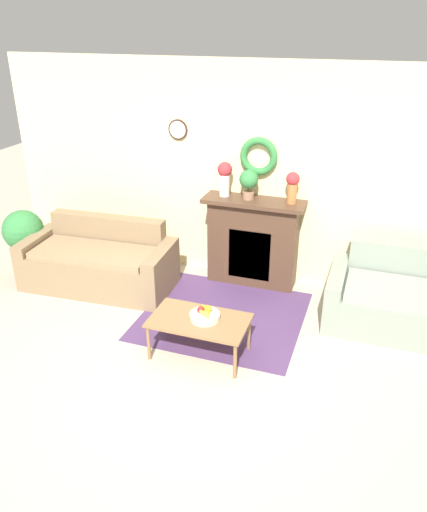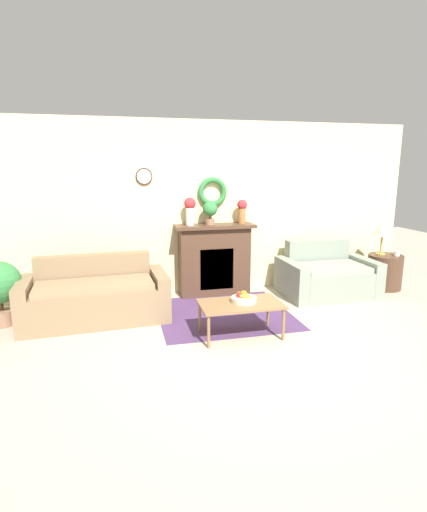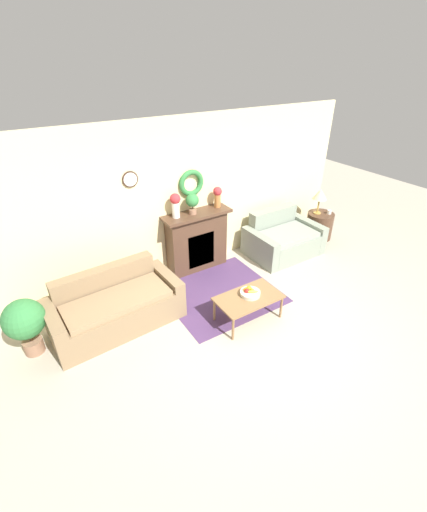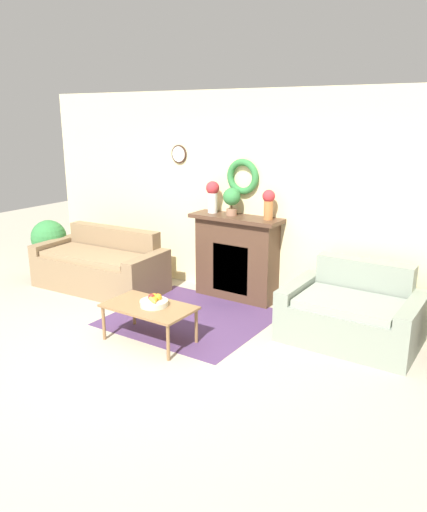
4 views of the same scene
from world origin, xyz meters
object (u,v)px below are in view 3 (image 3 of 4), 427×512
object	(u,v)px
fruit_bowl	(250,293)
table_lamp	(320,195)
couch_left	(116,307)
vase_on_mantel_left	(175,204)
side_table_by_loveseat	(319,226)
loveseat_right	(283,239)
mug	(329,212)
fireplace	(197,241)
coffee_table	(249,299)
potted_plant_on_mantel	(192,202)
vase_on_mantel_right	(217,195)
potted_plant_floor_by_couch	(25,321)

from	to	relation	value
fruit_bowl	table_lamp	distance (m)	3.16
couch_left	vase_on_mantel_left	distance (m)	1.91
fruit_bowl	side_table_by_loveseat	size ratio (longest dim) A/B	0.53
loveseat_right	mug	world-z (taller)	loveseat_right
vase_on_mantel_left	fireplace	bearing A→B (deg)	-0.82
loveseat_right	fruit_bowl	world-z (taller)	loveseat_right
coffee_table	vase_on_mantel_left	xyz separation A→B (m)	(-0.29, 1.69, 0.99)
table_lamp	coffee_table	bearing A→B (deg)	-154.48
loveseat_right	potted_plant_on_mantel	distance (m)	2.13
fireplace	fruit_bowl	distance (m)	1.65
fireplace	potted_plant_on_mantel	xyz separation A→B (m)	(-0.07, -0.01, 0.78)
loveseat_right	vase_on_mantel_right	distance (m)	1.71
coffee_table	vase_on_mantel_left	distance (m)	1.98
mug	fruit_bowl	bearing A→B (deg)	-158.66
vase_on_mantel_right	potted_plant_floor_by_couch	distance (m)	3.55
vase_on_mantel_right	potted_plant_floor_by_couch	size ratio (longest dim) A/B	0.45
coffee_table	vase_on_mantel_right	size ratio (longest dim) A/B	2.60
coffee_table	side_table_by_loveseat	xyz separation A→B (m)	(2.93, 1.31, -0.09)
fireplace	potted_plant_on_mantel	size ratio (longest dim) A/B	3.44
fruit_bowl	table_lamp	world-z (taller)	table_lamp
mug	table_lamp	bearing A→B (deg)	141.84
couch_left	potted_plant_floor_by_couch	xyz separation A→B (m)	(-1.15, 0.06, 0.23)
vase_on_mantel_left	potted_plant_floor_by_couch	bearing A→B (deg)	-165.42
couch_left	vase_on_mantel_right	world-z (taller)	vase_on_mantel_right
fireplace	mug	xyz separation A→B (m)	(2.97, -0.47, 0.04)
coffee_table	table_lamp	xyz separation A→B (m)	(2.86, 1.37, 0.61)
side_table_by_loveseat	coffee_table	bearing A→B (deg)	-155.92
fireplace	couch_left	distance (m)	1.95
coffee_table	potted_plant_floor_by_couch	size ratio (longest dim) A/B	1.16
fireplace	potted_plant_floor_by_couch	xyz separation A→B (m)	(-2.95, -0.66, -0.03)
fireplace	potted_plant_floor_by_couch	world-z (taller)	fireplace
coffee_table	fruit_bowl	world-z (taller)	fruit_bowl
coffee_table	side_table_by_loveseat	bearing A→B (deg)	24.08
vase_on_mantel_right	loveseat_right	bearing A→B (deg)	-18.85
table_lamp	mug	world-z (taller)	table_lamp
loveseat_right	vase_on_mantel_right	size ratio (longest dim) A/B	3.78
coffee_table	potted_plant_on_mantel	bearing A→B (deg)	89.45
vase_on_mantel_right	potted_plant_on_mantel	world-z (taller)	vase_on_mantel_right
fireplace	side_table_by_loveseat	distance (m)	2.88
coffee_table	mug	world-z (taller)	mug
loveseat_right	potted_plant_on_mantel	size ratio (longest dim) A/B	3.94
fireplace	coffee_table	xyz separation A→B (m)	(-0.09, -1.68, -0.19)
coffee_table	potted_plant_floor_by_couch	world-z (taller)	potted_plant_floor_by_couch
couch_left	mug	world-z (taller)	couch_left
potted_plant_floor_by_couch	potted_plant_on_mantel	bearing A→B (deg)	12.70
fireplace	mug	bearing A→B (deg)	-9.00
mug	loveseat_right	bearing A→B (deg)	178.24
fireplace	vase_on_mantel_left	world-z (taller)	vase_on_mantel_left
table_lamp	side_table_by_loveseat	bearing A→B (deg)	-38.66
fireplace	side_table_by_loveseat	world-z (taller)	fireplace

